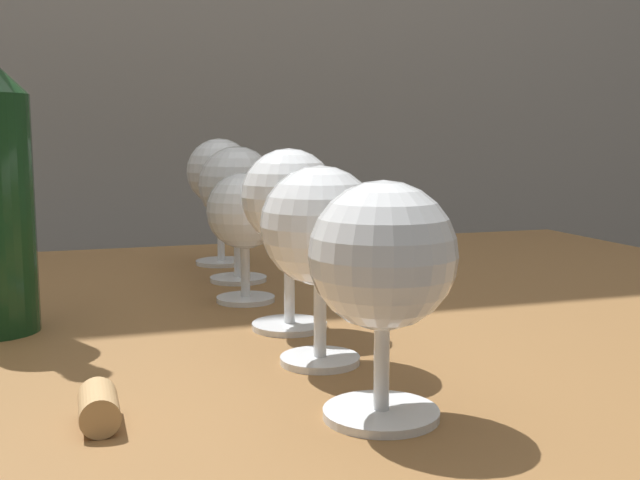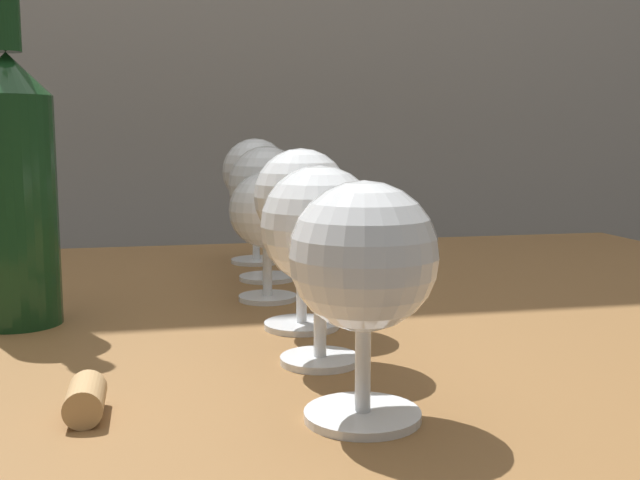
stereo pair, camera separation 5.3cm
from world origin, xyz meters
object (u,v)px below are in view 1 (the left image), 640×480
Objects in this scene: cork at (99,407)px; wine_glass_pinot at (220,175)px; wine_glass_merlot at (237,188)px; wine_glass_cabernet at (320,229)px; wine_glass_chardonnay at (245,213)px; wine_glass_rose at (289,201)px; wine_glass_port at (383,262)px.

wine_glass_pinot is at bearing 72.05° from cork.
wine_glass_merlot is 0.44m from cork.
wine_glass_chardonnay is at bearing 91.54° from wine_glass_cabernet.
wine_glass_rose is 3.57× the size of cork.
wine_glass_port is 0.87× the size of wine_glass_pinot.
wine_glass_rose reaches higher than cork.
wine_glass_cabernet is (-0.00, 0.11, 0.01)m from wine_glass_port.
wine_glass_port is 0.21m from wine_glass_rose.
wine_glass_cabernet is at bearing -91.69° from wine_glass_merlot.
wine_glass_merlot reaches higher than wine_glass_chardonnay.
wine_glass_rose is 0.96× the size of wine_glass_pinot.
wine_glass_chardonnay is at bearing 91.11° from wine_glass_port.
wine_glass_merlot is 0.95× the size of wine_glass_pinot.
wine_glass_rose is at bearing -91.11° from wine_glass_pinot.
wine_glass_pinot is 3.72× the size of cork.
wine_glass_rose is 1.20× the size of wine_glass_chardonnay.
cork is at bearing -153.97° from wine_glass_cabernet.
wine_glass_rose reaches higher than wine_glass_cabernet.
wine_glass_pinot reaches higher than cork.
wine_glass_rose is 1.01× the size of wine_glass_merlot.
wine_glass_cabernet reaches higher than wine_glass_chardonnay.
wine_glass_pinot is at bearing 85.24° from wine_glass_chardonnay.
wine_glass_cabernet is 0.32m from wine_glass_merlot.
wine_glass_rose is at bearing 88.47° from wine_glass_port.
wine_glass_cabernet is 0.22m from wine_glass_chardonnay.
wine_glass_merlot is 3.53× the size of cork.
wine_glass_pinot reaches higher than wine_glass_cabernet.
wine_glass_chardonnay is at bearing 95.99° from wine_glass_rose.
wine_glass_cabernet reaches higher than cork.
wine_glass_rose reaches higher than wine_glass_chardonnay.
wine_glass_pinot is 0.55m from cork.
wine_glass_rose reaches higher than wine_glass_port.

